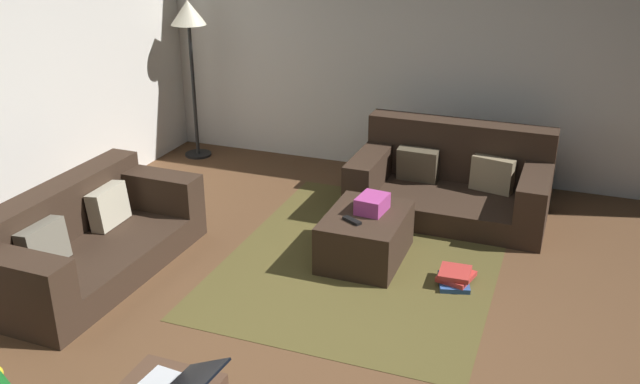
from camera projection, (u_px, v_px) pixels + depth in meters
ground_plane at (366, 348)px, 4.26m from camera, size 6.40×6.40×0.00m
corner_partition at (468, 45)px, 6.46m from camera, size 0.12×6.40×2.60m
couch_left at (82, 240)px, 5.06m from camera, size 1.78×0.89×0.63m
couch_right at (452, 181)px, 6.08m from camera, size 0.98×1.66×0.74m
ottoman at (365, 237)px, 5.26m from camera, size 0.77×0.57×0.37m
gift_box at (372, 204)px, 5.21m from camera, size 0.27×0.22×0.12m
tv_remote at (352, 221)px, 5.06m from camera, size 0.12×0.16×0.02m
book_stack at (455, 277)px, 4.95m from camera, size 0.34×0.28×0.11m
corner_lamp at (189, 25)px, 6.94m from camera, size 0.36×0.36×1.63m
area_rug at (365, 258)px, 5.33m from camera, size 2.60×2.00×0.01m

